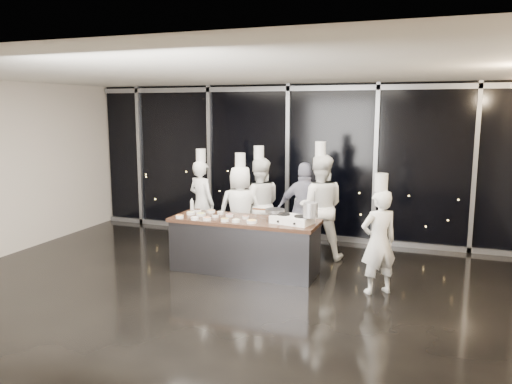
% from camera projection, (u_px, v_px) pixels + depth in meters
% --- Properties ---
extents(ground, '(9.00, 9.00, 0.00)m').
position_uv_depth(ground, '(223.00, 289.00, 7.53)').
color(ground, black).
rests_on(ground, ground).
extents(room_shell, '(9.02, 7.02, 3.21)m').
position_uv_depth(room_shell, '(233.00, 141.00, 7.10)').
color(room_shell, '#BFB3A3').
rests_on(room_shell, ground).
extents(window_wall, '(8.90, 0.11, 3.20)m').
position_uv_depth(window_wall, '(288.00, 162.00, 10.45)').
color(window_wall, black).
rests_on(window_wall, ground).
extents(demo_counter, '(2.46, 0.86, 0.90)m').
position_uv_depth(demo_counter, '(245.00, 245.00, 8.29)').
color(demo_counter, '#333338').
rests_on(demo_counter, ground).
extents(stove, '(0.69, 0.50, 0.14)m').
position_uv_depth(stove, '(292.00, 219.00, 7.89)').
color(stove, white).
rests_on(stove, demo_counter).
extents(frying_pan, '(0.56, 0.37, 0.05)m').
position_uv_depth(frying_pan, '(274.00, 211.00, 8.06)').
color(frying_pan, gray).
rests_on(frying_pan, stove).
extents(stock_pot, '(0.27, 0.27, 0.23)m').
position_uv_depth(stock_pot, '(310.00, 210.00, 7.69)').
color(stock_pot, '#B9B9BB').
rests_on(stock_pot, stove).
extents(prep_bowls, '(1.41, 0.74, 0.05)m').
position_uv_depth(prep_bowls, '(214.00, 216.00, 8.32)').
color(prep_bowls, silver).
rests_on(prep_bowls, demo_counter).
extents(squeeze_bottle, '(0.06, 0.06, 0.22)m').
position_uv_depth(squeeze_bottle, '(192.00, 204.00, 8.90)').
color(squeeze_bottle, silver).
rests_on(squeeze_bottle, demo_counter).
extents(chef_far_left, '(0.72, 0.60, 1.93)m').
position_uv_depth(chef_far_left, '(202.00, 202.00, 9.84)').
color(chef_far_left, white).
rests_on(chef_far_left, ground).
extents(chef_left, '(0.94, 0.76, 1.90)m').
position_uv_depth(chef_left, '(241.00, 209.00, 9.27)').
color(chef_left, white).
rests_on(chef_left, ground).
extents(chef_center, '(1.06, 0.96, 2.01)m').
position_uv_depth(chef_center, '(259.00, 204.00, 9.49)').
color(chef_center, white).
rests_on(chef_center, ground).
extents(guest, '(1.09, 0.64, 1.75)m').
position_uv_depth(guest, '(305.00, 210.00, 9.03)').
color(guest, '#131536').
rests_on(guest, ground).
extents(chef_right, '(1.06, 0.91, 2.13)m').
position_uv_depth(chef_right, '(319.00, 207.00, 8.96)').
color(chef_right, white).
rests_on(chef_right, ground).
extents(chef_side, '(0.68, 0.63, 1.78)m').
position_uv_depth(chef_side, '(379.00, 240.00, 7.26)').
color(chef_side, white).
rests_on(chef_side, ground).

